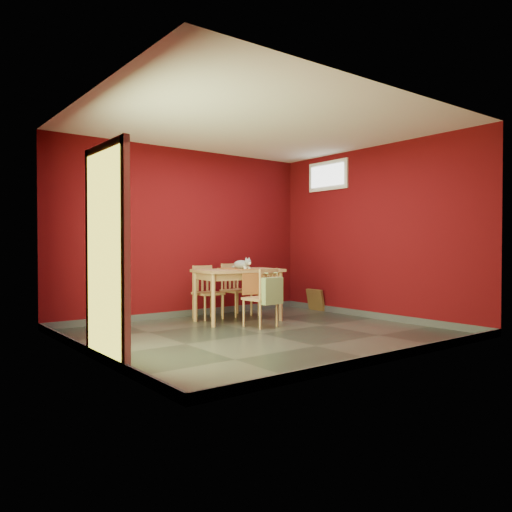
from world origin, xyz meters
TOP-DOWN VIEW (x-y plane):
  - ground at (0.00, 0.00)m, footprint 4.50×4.50m
  - room_shell at (0.00, 0.00)m, footprint 4.50×4.50m
  - doorway at (-2.23, -0.40)m, footprint 0.06×1.01m
  - window at (2.23, 1.00)m, footprint 0.05×0.90m
  - outlet_plate at (1.60, 1.99)m, footprint 0.08×0.02m
  - dining_table at (0.38, 1.06)m, footprint 1.34×0.87m
  - table_runner at (0.38, 0.94)m, footprint 0.42×0.76m
  - chair_far_left at (0.15, 1.60)m, footprint 0.40×0.40m
  - chair_far_right at (0.71, 1.61)m, footprint 0.44×0.44m
  - chair_near at (0.34, 0.42)m, footprint 0.43×0.43m
  - tote_bag at (0.35, 0.21)m, footprint 0.31×0.19m
  - cat at (0.40, 1.01)m, footprint 0.34×0.42m
  - picture_frame at (2.19, 1.25)m, footprint 0.13×0.38m

SIDE VIEW (x-z plane):
  - ground at x=0.00m, z-range 0.00..0.00m
  - room_shell at x=0.00m, z-range -2.20..2.30m
  - picture_frame at x=2.19m, z-range 0.00..0.38m
  - outlet_plate at x=1.60m, z-range 0.24..0.36m
  - chair_near at x=0.34m, z-range 0.01..0.84m
  - chair_far_left at x=0.15m, z-range 0.01..0.84m
  - chair_far_right at x=0.71m, z-range 0.01..0.86m
  - tote_bag at x=0.35m, z-range 0.30..0.74m
  - dining_table at x=0.38m, z-range 0.30..1.09m
  - table_runner at x=0.38m, z-range 0.55..0.92m
  - cat at x=0.40m, z-range 0.79..0.98m
  - doorway at x=-2.23m, z-range 0.06..2.19m
  - window at x=2.23m, z-range 2.10..2.60m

